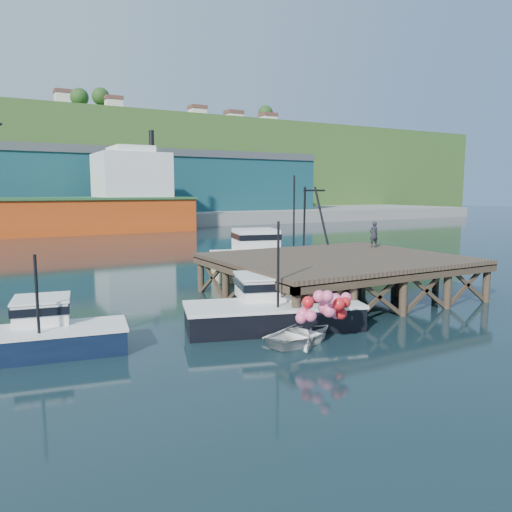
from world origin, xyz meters
TOP-DOWN VIEW (x-y plane):
  - ground at (0.00, 0.00)m, footprint 300.00×300.00m
  - wharf at (5.50, -0.19)m, footprint 12.00×10.00m
  - far_quay at (0.00, 70.00)m, footprint 160.00×40.00m
  - warehouse_mid at (0.00, 65.00)m, footprint 28.00×16.00m
  - warehouse_right at (30.00, 65.00)m, footprint 30.00×16.00m
  - hillside at (0.00, 100.00)m, footprint 220.00×50.00m
  - boat_navy at (-9.10, -2.40)m, footprint 5.89×3.56m
  - boat_black at (-0.50, -3.39)m, footprint 7.53×6.24m
  - trawler at (6.45, 6.50)m, footprint 10.25×5.77m
  - dinghy at (-0.65, -5.80)m, footprint 3.48×2.84m
  - dockworker at (10.07, 2.26)m, footprint 0.62×0.47m

SIDE VIEW (x-z plane):
  - ground at x=0.00m, z-range 0.00..0.00m
  - dinghy at x=-0.65m, z-range 0.00..0.63m
  - boat_navy at x=-9.10m, z-range -1.05..2.46m
  - boat_black at x=-0.50m, z-range -1.38..2.99m
  - far_quay at x=0.00m, z-range 0.00..2.00m
  - trawler at x=6.45m, z-range -1.91..4.58m
  - wharf at x=5.50m, z-range 0.63..3.25m
  - dockworker at x=10.07m, z-range 2.12..3.68m
  - warehouse_mid at x=0.00m, z-range 2.00..11.00m
  - warehouse_right at x=30.00m, z-range 2.00..11.00m
  - hillside at x=0.00m, z-range 0.00..22.00m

